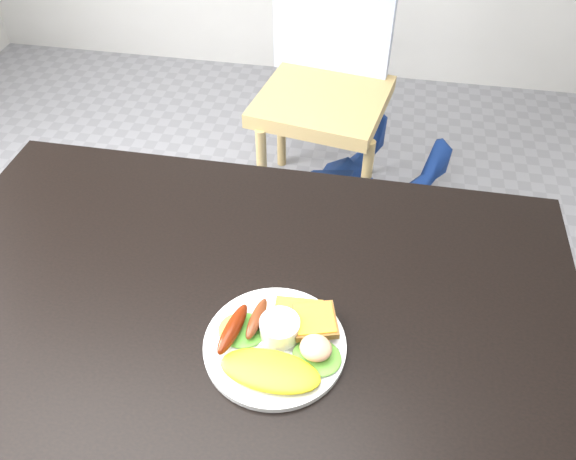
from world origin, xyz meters
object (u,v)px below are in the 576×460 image
Objects in this scene: dining_table at (235,316)px; dining_chair at (323,101)px; person at (308,104)px; plate at (275,345)px.

dining_chair is at bearing 89.66° from dining_table.
dining_table reaches higher than dining_chair.
plate is (0.06, -0.73, 0.00)m from person.
plate is (0.09, -0.06, 0.03)m from dining_table.
dining_table is at bearing 143.17° from plate.
plate is at bearing -76.68° from dining_chair.
dining_table is 1.22m from dining_chair.
person is (0.02, -0.52, 0.30)m from dining_chair.
dining_table is 0.80× the size of person.
plate reaches higher than dining_table.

